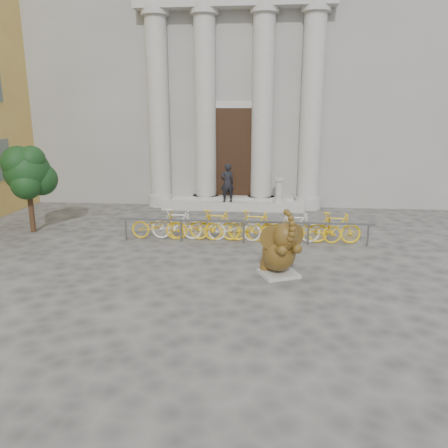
# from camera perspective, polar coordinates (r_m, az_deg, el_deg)

# --- Properties ---
(ground) EXTENTS (80.00, 80.00, 0.00)m
(ground) POSITION_cam_1_polar(r_m,az_deg,el_deg) (9.88, -3.16, -9.46)
(ground) COLOR #474442
(ground) RESTS_ON ground
(classical_building) EXTENTS (22.00, 10.70, 12.00)m
(classical_building) POSITION_cam_1_polar(r_m,az_deg,el_deg) (24.00, 2.27, 19.00)
(classical_building) COLOR gray
(classical_building) RESTS_ON ground
(entrance_steps) EXTENTS (6.00, 1.20, 0.36)m
(entrance_steps) POSITION_cam_1_polar(r_m,az_deg,el_deg) (18.78, 1.12, 2.57)
(entrance_steps) COLOR #A8A59E
(entrance_steps) RESTS_ON ground
(elephant_statue) EXTENTS (1.21, 1.40, 1.76)m
(elephant_statue) POSITION_cam_1_polar(r_m,az_deg,el_deg) (10.95, 7.30, -3.56)
(elephant_statue) COLOR #A8A59E
(elephant_statue) RESTS_ON ground
(bike_rack) EXTENTS (8.00, 0.53, 1.00)m
(bike_rack) POSITION_cam_1_polar(r_m,az_deg,el_deg) (13.90, 2.60, -0.23)
(bike_rack) COLOR slate
(bike_rack) RESTS_ON ground
(tree) EXTENTS (1.70, 1.55, 2.96)m
(tree) POSITION_cam_1_polar(r_m,az_deg,el_deg) (16.07, -24.26, 6.16)
(tree) COLOR #332114
(tree) RESTS_ON ground
(pedestrian) EXTENTS (0.70, 0.59, 1.62)m
(pedestrian) POSITION_cam_1_polar(r_m,az_deg,el_deg) (18.28, 0.43, 5.40)
(pedestrian) COLOR black
(pedestrian) RESTS_ON entrance_steps
(balustrade_post) EXTENTS (0.42, 0.42, 1.03)m
(balustrade_post) POSITION_cam_1_polar(r_m,az_deg,el_deg) (18.32, 7.19, 4.25)
(balustrade_post) COLOR #A8A59E
(balustrade_post) RESTS_ON entrance_steps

